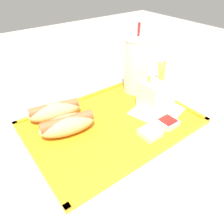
# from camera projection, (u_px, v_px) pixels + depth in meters

# --- Properties ---
(dining_table) EXTENTS (1.43, 1.02, 0.75)m
(dining_table) POSITION_uv_depth(u_px,v_px,m) (106.00, 221.00, 0.74)
(dining_table) COLOR beige
(dining_table) RESTS_ON ground_plane
(food_tray) EXTENTS (0.41, 0.29, 0.01)m
(food_tray) POSITION_uv_depth(u_px,v_px,m) (112.00, 123.00, 0.56)
(food_tray) COLOR orange
(food_tray) RESTS_ON dining_table
(paper_napkin) EXTENTS (0.15, 0.14, 0.00)m
(paper_napkin) POSITION_uv_depth(u_px,v_px,m) (158.00, 110.00, 0.59)
(paper_napkin) COLOR white
(paper_napkin) RESTS_ON food_tray
(soda_cup) EXTENTS (0.07, 0.07, 0.20)m
(soda_cup) POSITION_uv_depth(u_px,v_px,m) (136.00, 65.00, 0.64)
(soda_cup) COLOR silver
(soda_cup) RESTS_ON food_tray
(hot_dog_far) EXTENTS (0.14, 0.08, 0.05)m
(hot_dog_far) POSITION_uv_depth(u_px,v_px,m) (54.00, 110.00, 0.55)
(hot_dog_far) COLOR tan
(hot_dog_far) RESTS_ON food_tray
(hot_dog_near) EXTENTS (0.14, 0.08, 0.05)m
(hot_dog_near) POSITION_uv_depth(u_px,v_px,m) (67.00, 124.00, 0.51)
(hot_dog_near) COLOR tan
(hot_dog_near) RESTS_ON food_tray
(fries_carton) EXTENTS (0.08, 0.07, 0.13)m
(fries_carton) POSITION_uv_depth(u_px,v_px,m) (156.00, 94.00, 0.59)
(fries_carton) COLOR silver
(fries_carton) RESTS_ON food_tray
(sauce_cup_mayo) EXTENTS (0.04, 0.04, 0.02)m
(sauce_cup_mayo) POSITION_uv_depth(u_px,v_px,m) (150.00, 133.00, 0.51)
(sauce_cup_mayo) COLOR silver
(sauce_cup_mayo) RESTS_ON food_tray
(sauce_cup_ketchup) EXTENTS (0.04, 0.04, 0.02)m
(sauce_cup_ketchup) POSITION_uv_depth(u_px,v_px,m) (168.00, 122.00, 0.54)
(sauce_cup_ketchup) COLOR silver
(sauce_cup_ketchup) RESTS_ON food_tray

